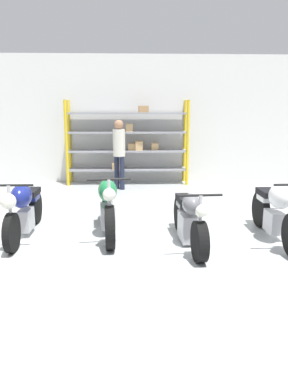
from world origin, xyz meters
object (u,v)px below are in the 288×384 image
object	(u,v)px
shelving_rack	(129,142)
motorcycle_white	(277,210)
person_browsing	(119,149)
motorcycle_blue	(24,208)
motorcycle_green	(108,206)
motorcycle_grey	(189,219)

from	to	relation	value
shelving_rack	motorcycle_white	bearing A→B (deg)	-64.36
motorcycle_white	shelving_rack	bearing A→B (deg)	-153.88
person_browsing	motorcycle_blue	bearing A→B (deg)	16.73
motorcycle_green	person_browsing	distance (m)	3.78
motorcycle_green	motorcycle_blue	bearing A→B (deg)	-93.11
person_browsing	shelving_rack	bearing A→B (deg)	-159.39
motorcycle_white	person_browsing	xyz separation A→B (m)	(-2.62, 4.14, 0.58)
shelving_rack	person_browsing	size ratio (longest dim) A/B	1.88
motorcycle_blue	motorcycle_green	bearing A→B (deg)	92.18
motorcycle_white	person_browsing	size ratio (longest dim) A/B	1.13
motorcycle_green	motorcycle_white	world-z (taller)	motorcycle_green
motorcycle_blue	motorcycle_white	xyz separation A→B (m)	(4.10, -0.35, 0.01)
motorcycle_green	motorcycle_white	distance (m)	2.75
shelving_rack	motorcycle_grey	size ratio (longest dim) A/B	1.70
motorcycle_white	motorcycle_blue	bearing A→B (deg)	-94.36
motorcycle_grey	person_browsing	xyz separation A→B (m)	(-1.19, 4.23, 0.69)
motorcycle_green	person_browsing	xyz separation A→B (m)	(0.10, 3.73, 0.60)
motorcycle_grey	person_browsing	bearing A→B (deg)	-167.20
motorcycle_blue	motorcycle_green	distance (m)	1.38
motorcycle_white	motorcycle_green	bearing A→B (deg)	-97.98
shelving_rack	motorcycle_green	size ratio (longest dim) A/B	1.64
motorcycle_blue	motorcycle_green	world-z (taller)	motorcycle_green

